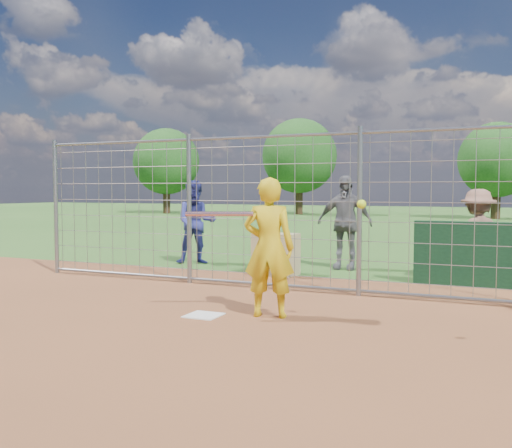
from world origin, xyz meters
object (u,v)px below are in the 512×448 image
at_px(bystander_a, 196,222).
at_px(equipment_bin, 276,254).
at_px(bystander_c, 478,237).
at_px(bystander_b, 345,222).
at_px(batter, 269,248).

distance_m(bystander_a, equipment_bin, 2.43).
xyz_separation_m(bystander_a, equipment_bin, (2.23, -0.83, -0.52)).
bearing_deg(bystander_a, bystander_c, -33.01).
bearing_deg(bystander_a, bystander_b, -20.60).
xyz_separation_m(batter, bystander_c, (2.33, 3.84, -0.07)).
relative_size(bystander_b, bystander_c, 1.17).
relative_size(batter, bystander_b, 0.93).
xyz_separation_m(bystander_b, bystander_c, (2.60, -0.88, -0.14)).
xyz_separation_m(batter, equipment_bin, (-1.26, 3.40, -0.50)).
bearing_deg(batter, bystander_a, -62.49).
bearing_deg(bystander_a, batter, -79.67).
bearing_deg(bystander_b, batter, -87.72).
bearing_deg(bystander_c, bystander_a, -32.96).
bearing_deg(bystander_b, bystander_c, -19.61).
height_order(bystander_a, bystander_b, bystander_b).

